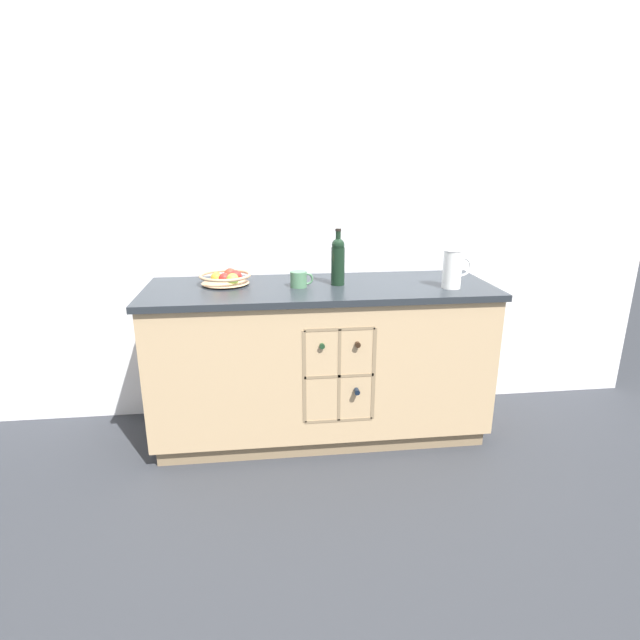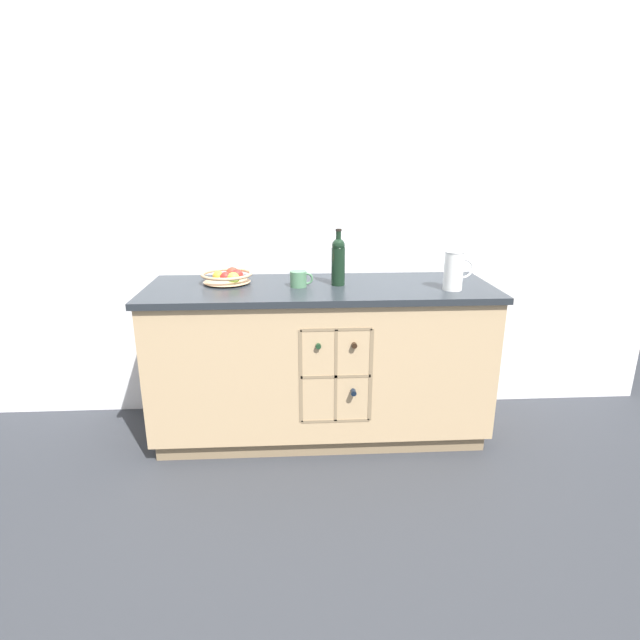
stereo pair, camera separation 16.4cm
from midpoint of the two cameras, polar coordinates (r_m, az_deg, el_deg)
name	(u,v)px [view 2 (the right image)]	position (r m, az deg, el deg)	size (l,w,h in m)	color
ground_plane	(320,430)	(3.12, 1.55, -12.50)	(14.00, 14.00, 0.00)	#2D3035
back_wall	(316,212)	(3.09, 1.15, 12.23)	(4.40, 0.06, 2.55)	white
kitchen_island	(320,360)	(2.91, 1.64, -4.65)	(1.93, 0.67, 0.91)	#8B7354
fruit_bowl	(228,276)	(2.86, -8.91, 4.94)	(0.29, 0.29, 0.08)	tan
white_pitcher	(454,270)	(2.78, 16.73, 5.52)	(0.16, 0.11, 0.21)	white
ceramic_mug	(299,279)	(2.75, -0.71, 4.70)	(0.13, 0.09, 0.09)	#4C7A56
standing_wine_bottle	(338,260)	(2.78, 3.81, 6.82)	(0.08, 0.08, 0.31)	black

